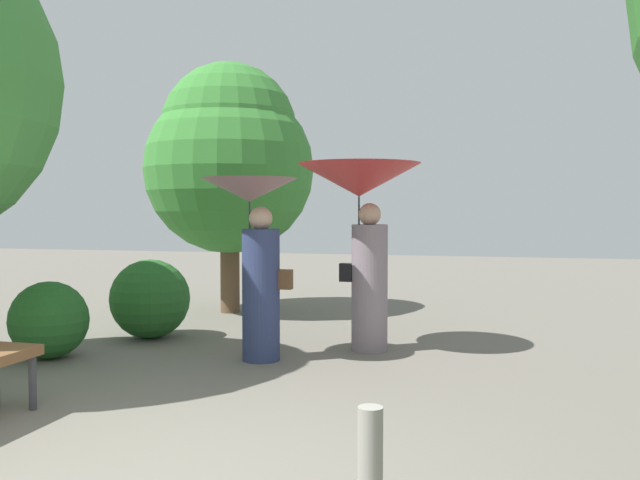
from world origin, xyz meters
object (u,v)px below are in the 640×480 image
object	(u,v)px
tree_mid_left	(229,157)
person_left	(255,238)
person_right	(362,207)
path_marker_post	(370,472)

from	to	relation	value
tree_mid_left	person_left	bearing A→B (deg)	-63.11
person_left	person_right	world-z (taller)	person_right
person_left	tree_mid_left	world-z (taller)	tree_mid_left
tree_mid_left	path_marker_post	xyz separation A→B (m)	(3.32, -6.35, -2.04)
person_right	tree_mid_left	distance (m)	3.39
person_left	tree_mid_left	bearing A→B (deg)	18.98
person_left	path_marker_post	xyz separation A→B (m)	(1.82, -3.39, -0.95)
person_right	tree_mid_left	world-z (taller)	tree_mid_left
person_right	tree_mid_left	bearing A→B (deg)	40.25
person_right	person_left	bearing A→B (deg)	120.22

